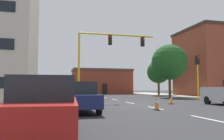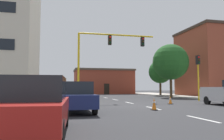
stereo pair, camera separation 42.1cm
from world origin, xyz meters
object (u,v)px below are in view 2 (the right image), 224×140
object	(u,v)px
sedan_red_near_left	(35,105)
traffic_cone_roadside_b	(154,104)
traffic_light_pole_right	(198,67)
traffic_cone_roadside_a	(170,100)
tree_right_far	(160,72)
tree_right_mid	(171,62)
traffic_signal_gantry	(90,79)
sedan_navy_mid_left	(76,97)

from	to	relation	value
sedan_red_near_left	traffic_cone_roadside_b	size ratio (longest dim) A/B	5.87
traffic_light_pole_right	traffic_cone_roadside_a	size ratio (longest dim) A/B	7.05
tree_right_far	traffic_cone_roadside_a	xyz separation A→B (m)	(-7.73, -18.46, -3.78)
traffic_light_pole_right	tree_right_mid	distance (m)	8.22
tree_right_far	traffic_cone_roadside_a	world-z (taller)	tree_right_far
traffic_signal_gantry	sedan_red_near_left	distance (m)	15.33
sedan_red_near_left	traffic_signal_gantry	bearing A→B (deg)	76.60
sedan_red_near_left	sedan_navy_mid_left	world-z (taller)	same
traffic_signal_gantry	tree_right_far	bearing A→B (deg)	45.27
tree_right_far	sedan_navy_mid_left	bearing A→B (deg)	-124.88
tree_right_far	traffic_cone_roadside_a	size ratio (longest dim) A/B	8.99
sedan_red_near_left	sedan_navy_mid_left	size ratio (longest dim) A/B	1.02
sedan_red_near_left	traffic_cone_roadside_b	distance (m)	8.97
traffic_signal_gantry	sedan_navy_mid_left	bearing A→B (deg)	-102.30
tree_right_far	sedan_navy_mid_left	size ratio (longest dim) A/B	1.35
traffic_light_pole_right	traffic_cone_roadside_b	distance (m)	11.97
traffic_cone_roadside_b	traffic_signal_gantry	bearing A→B (deg)	108.77
traffic_light_pole_right	tree_right_far	size ratio (longest dim) A/B	0.78
traffic_cone_roadside_a	sedan_red_near_left	bearing A→B (deg)	-132.98
traffic_signal_gantry	tree_right_far	xyz separation A→B (m)	(14.12, 14.26, 1.89)
traffic_light_pole_right	traffic_cone_roadside_a	bearing A→B (deg)	-146.17
sedan_red_near_left	traffic_cone_roadside_a	world-z (taller)	sedan_red_near_left
traffic_light_pole_right	sedan_red_near_left	xyz separation A→B (m)	(-14.96, -14.03, -2.64)
tree_right_mid	traffic_cone_roadside_b	size ratio (longest dim) A/B	9.60
tree_right_mid	sedan_red_near_left	xyz separation A→B (m)	(-15.98, -22.05, -4.12)
traffic_light_pole_right	traffic_cone_roadside_b	xyz separation A→B (m)	(-8.47, -7.86, -3.14)
tree_right_far	sedan_navy_mid_left	xyz separation A→B (m)	(-16.03, -23.00, -3.22)
sedan_navy_mid_left	traffic_cone_roadside_a	xyz separation A→B (m)	(8.30, 4.54, -0.55)
traffic_signal_gantry	tree_right_mid	world-z (taller)	tree_right_mid
traffic_signal_gantry	traffic_cone_roadside_b	world-z (taller)	traffic_signal_gantry
tree_right_far	sedan_navy_mid_left	distance (m)	28.22
traffic_light_pole_right	sedan_red_near_left	bearing A→B (deg)	-136.84
traffic_signal_gantry	tree_right_mid	xyz separation A→B (m)	(12.44, 7.20, 2.79)
traffic_light_pole_right	traffic_cone_roadside_a	xyz separation A→B (m)	(-5.03, -3.37, -3.19)
tree_right_mid	traffic_cone_roadside_b	world-z (taller)	tree_right_mid
traffic_signal_gantry	traffic_cone_roadside_b	size ratio (longest dim) A/B	11.02
tree_right_mid	traffic_cone_roadside_b	distance (m)	19.07
traffic_light_pole_right	tree_right_mid	xyz separation A→B (m)	(1.01, 8.02, 1.48)
tree_right_far	traffic_cone_roadside_a	bearing A→B (deg)	-112.74
tree_right_mid	sedan_red_near_left	distance (m)	27.54
traffic_light_pole_right	traffic_signal_gantry	bearing A→B (deg)	175.86
tree_right_far	traffic_signal_gantry	bearing A→B (deg)	-134.73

